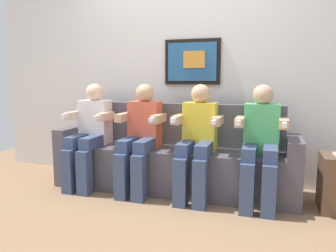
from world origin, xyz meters
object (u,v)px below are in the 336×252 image
at_px(person_leftmost, 90,131).
at_px(person_right_center, 197,137).
at_px(spare_remote_on_table, 336,155).
at_px(person_rightmost, 261,140).
at_px(couch, 173,160).
at_px(person_left_center, 141,134).

xyz_separation_m(person_leftmost, person_right_center, (1.18, 0.00, 0.00)).
bearing_deg(spare_remote_on_table, person_rightmost, -176.65).
bearing_deg(person_rightmost, spare_remote_on_table, 3.35).
distance_m(couch, spare_remote_on_table, 1.54).
height_order(person_leftmost, person_rightmost, same).
xyz_separation_m(person_left_center, person_right_center, (0.59, -0.00, 0.00)).
distance_m(couch, person_rightmost, 0.95).
xyz_separation_m(person_right_center, spare_remote_on_table, (1.22, 0.04, -0.10)).
bearing_deg(person_rightmost, person_leftmost, 180.00).
bearing_deg(couch, person_left_center, -150.27).
xyz_separation_m(couch, spare_remote_on_table, (1.52, -0.13, 0.20)).
relative_size(person_leftmost, person_left_center, 1.00).
height_order(couch, person_rightmost, person_rightmost).
distance_m(couch, person_left_center, 0.45).
distance_m(person_left_center, person_rightmost, 1.18).
xyz_separation_m(couch, person_rightmost, (0.89, -0.17, 0.29)).
height_order(person_right_center, person_rightmost, same).
bearing_deg(person_left_center, person_rightmost, -0.02).
distance_m(couch, person_right_center, 0.45).
height_order(couch, person_right_center, person_right_center).
distance_m(person_leftmost, person_right_center, 1.18).
bearing_deg(person_leftmost, person_right_center, 0.00).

